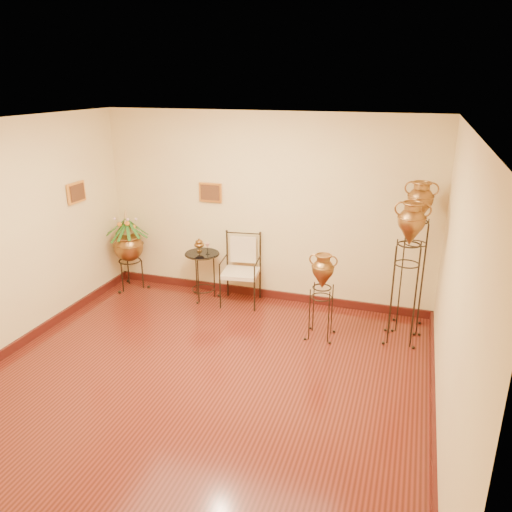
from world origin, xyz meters
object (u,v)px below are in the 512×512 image
(amphora_tall, at_px, (414,256))
(side_table, at_px, (203,275))
(planter_urn, at_px, (128,243))
(armchair, at_px, (240,270))
(amphora_mid, at_px, (406,273))

(amphora_tall, xyz_separation_m, side_table, (-3.03, 0.06, -0.66))
(planter_urn, distance_m, side_table, 1.32)
(amphora_tall, bearing_deg, side_table, 178.88)
(planter_urn, distance_m, armchair, 1.89)
(amphora_tall, distance_m, armchair, 2.48)
(amphora_tall, relative_size, planter_urn, 1.50)
(amphora_mid, bearing_deg, armchair, 169.60)
(amphora_tall, distance_m, side_table, 3.10)
(amphora_tall, distance_m, planter_urn, 4.31)
(planter_urn, height_order, side_table, planter_urn)
(amphora_mid, relative_size, armchair, 1.77)
(amphora_tall, relative_size, side_table, 2.18)
(amphora_mid, bearing_deg, amphora_tall, 78.38)
(amphora_tall, bearing_deg, armchair, 178.62)
(side_table, bearing_deg, planter_urn, -179.96)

